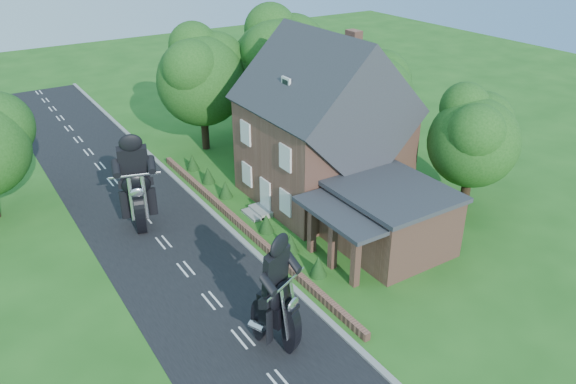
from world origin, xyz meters
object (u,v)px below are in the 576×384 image
house (323,130)px  motorcycle_lead (276,329)px  garden_wall (242,226)px  motorcycle_follow (140,214)px  annex (388,218)px

house → motorcycle_lead: 14.28m
garden_wall → motorcycle_follow: bearing=145.0°
annex → motorcycle_lead: annex is taller
annex → motorcycle_follow: (-10.27, 9.09, -0.92)m
house → motorcycle_lead: size_ratio=5.95×
garden_wall → motorcycle_lead: motorcycle_lead is taller
garden_wall → house: bearing=9.2°
house → motorcycle_follow: bearing=168.1°
annex → motorcycle_lead: bearing=-159.8°
house → motorcycle_follow: (-10.89, 2.29, -3.49)m
house → annex: bearing=-95.2°
motorcycle_lead → motorcycle_follow: 12.44m
garden_wall → annex: bearing=-46.2°
garden_wall → motorcycle_follow: (-4.70, 3.29, 0.65)m
annex → motorcycle_lead: 9.49m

